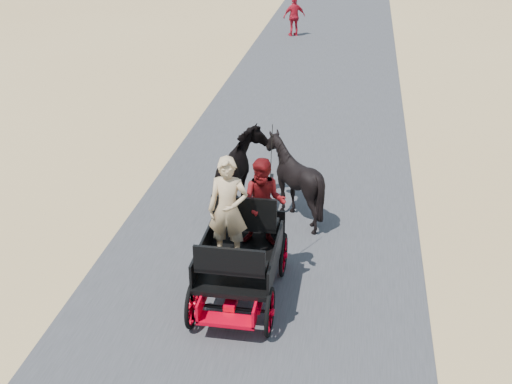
% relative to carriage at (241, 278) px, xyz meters
% --- Properties ---
extents(ground, '(140.00, 140.00, 0.00)m').
position_rel_carriage_xyz_m(ground, '(0.14, 1.36, -0.36)').
color(ground, tan).
extents(road, '(6.00, 140.00, 0.01)m').
position_rel_carriage_xyz_m(road, '(0.14, 1.36, -0.35)').
color(road, '#38383A').
rests_on(road, ground).
extents(carriage, '(1.30, 2.40, 0.72)m').
position_rel_carriage_xyz_m(carriage, '(0.00, 0.00, 0.00)').
color(carriage, black).
rests_on(carriage, ground).
extents(horse_left, '(0.91, 2.01, 1.70)m').
position_rel_carriage_xyz_m(horse_left, '(-0.55, 3.00, 0.49)').
color(horse_left, black).
rests_on(horse_left, ground).
extents(horse_right, '(1.37, 1.54, 1.70)m').
position_rel_carriage_xyz_m(horse_right, '(0.55, 3.00, 0.49)').
color(horse_right, black).
rests_on(horse_right, ground).
extents(driver_man, '(0.66, 0.43, 1.80)m').
position_rel_carriage_xyz_m(driver_man, '(-0.20, 0.05, 1.26)').
color(driver_man, tan).
rests_on(driver_man, carriage).
extents(passenger_woman, '(0.77, 0.60, 1.58)m').
position_rel_carriage_xyz_m(passenger_woman, '(0.30, 0.60, 1.15)').
color(passenger_woman, '#660C0F').
rests_on(passenger_woman, carriage).
extents(pedestrian, '(1.09, 0.84, 1.73)m').
position_rel_carriage_xyz_m(pedestrian, '(-1.31, 19.94, 0.50)').
color(pedestrian, red).
rests_on(pedestrian, ground).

